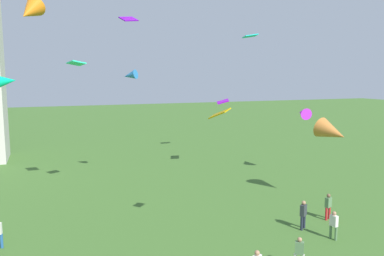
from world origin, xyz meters
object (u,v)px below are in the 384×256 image
Objects in this scene: kite_flying_8 at (129,19)px; person_4 at (299,251)px; kite_flying_0 at (223,102)px; kite_flying_4 at (220,113)px; kite_flying_9 at (30,11)px; person_0 at (328,205)px; kite_flying_3 at (250,36)px; kite_flying_1 at (332,132)px; kite_flying_10 at (303,113)px; kite_flying_7 at (130,75)px; person_5 at (303,213)px; kite_flying_6 at (76,63)px; person_1 at (334,224)px.

person_4 is at bearing -85.09° from kite_flying_8.
kite_flying_4 is at bearing 176.03° from kite_flying_0.
kite_flying_9 is (-5.88, 3.50, 0.65)m from kite_flying_8.
person_4 is (-5.77, -4.72, -0.07)m from person_0.
kite_flying_1 is at bearing 90.47° from kite_flying_3.
kite_flying_10 is (2.97, 7.31, 0.63)m from kite_flying_1.
kite_flying_10 is at bearing 120.12° from kite_flying_7.
kite_flying_10 is (8.04, 10.91, 4.83)m from person_5.
kite_flying_3 is 10.43m from kite_flying_10.
person_0 is 7.46m from person_4.
kite_flying_1 is 1.57× the size of kite_flying_10.
kite_flying_0 is at bearing -24.82° from kite_flying_10.
person_4 is 0.93× the size of kite_flying_10.
person_4 is at bearing -160.21° from person_5.
kite_flying_1 is 1.84× the size of kite_flying_7.
kite_flying_9 is (-2.96, -1.45, 3.32)m from kite_flying_6.
kite_flying_1 is (8.32, 7.57, 4.30)m from person_4.
kite_flying_10 is (17.02, 4.27, -7.01)m from kite_flying_8.
person_0 is 1.02× the size of kite_flying_6.
kite_flying_6 is (-8.64, 15.57, 9.27)m from person_4.
person_0 is at bearing 38.32° from kite_flying_6.
kite_flying_8 is at bearing -0.54° from kite_flying_9.
kite_flying_4 is 13.39m from kite_flying_6.
person_1 is 4.47m from person_4.
kite_flying_1 is (4.39, 5.45, 4.27)m from person_1.
person_1 is at bearing -161.95° from kite_flying_0.
kite_flying_6 reaches higher than kite_flying_7.
person_4 is 20.94m from kite_flying_0.
kite_flying_7 reaches higher than kite_flying_10.
person_1 is 0.63× the size of kite_flying_9.
kite_flying_8 is at bearing 157.08° from person_4.
person_4 is 12.05m from kite_flying_1.
kite_flying_3 is 14.79m from kite_flying_7.
kite_flying_0 is at bearing 35.19° from kite_flying_3.
kite_flying_0 is 18.92m from kite_flying_9.
kite_flying_10 is at bearing 73.32° from kite_flying_6.
person_5 is 17.90m from kite_flying_7.
person_4 is 1.01× the size of kite_flying_3.
kite_flying_3 is at bearing 12.85° from kite_flying_8.
person_0 is 0.88× the size of kite_flying_0.
kite_flying_4 is 0.79× the size of kite_flying_6.
kite_flying_1 is 22.55m from kite_flying_9.
kite_flying_9 is (-9.28, 9.99, 6.25)m from kite_flying_4.
person_0 is 0.64× the size of kite_flying_1.
kite_flying_6 is 1.15× the size of kite_flying_7.
kite_flying_10 is at bearing -9.34° from kite_flying_8.
person_5 is 0.68× the size of kite_flying_9.
kite_flying_6 is at bearing -19.80° from kite_flying_7.
person_0 is 1.29× the size of kite_flying_4.
kite_flying_7 is at bearing 141.55° from person_4.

